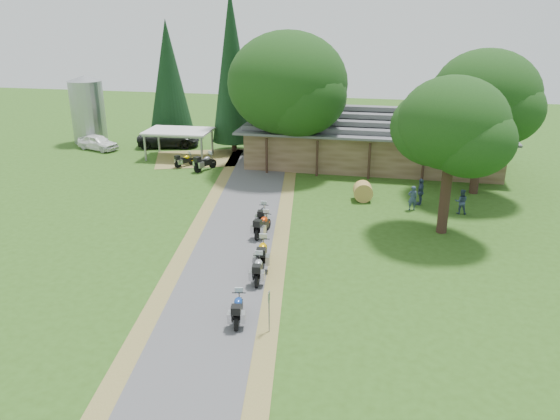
% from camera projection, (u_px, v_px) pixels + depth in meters
% --- Properties ---
extents(ground, '(120.00, 120.00, 0.00)m').
position_uv_depth(ground, '(216.00, 293.00, 25.10)').
color(ground, '#2C4E16').
rests_on(ground, ground).
extents(driveway, '(51.95, 51.95, 0.00)m').
position_uv_depth(driveway, '(230.00, 256.00, 28.87)').
color(driveway, '#424244').
rests_on(driveway, ground).
extents(lodge, '(21.40, 9.40, 4.90)m').
position_uv_depth(lodge, '(372.00, 135.00, 45.22)').
color(lodge, brown).
rests_on(lodge, ground).
extents(silo, '(3.47, 3.47, 6.39)m').
position_uv_depth(silo, '(88.00, 109.00, 52.48)').
color(silo, gray).
rests_on(silo, ground).
extents(carport, '(5.71, 3.91, 2.42)m').
position_uv_depth(carport, '(179.00, 144.00, 47.63)').
color(carport, silver).
rests_on(carport, ground).
extents(car_white_sedan, '(3.78, 5.68, 1.75)m').
position_uv_depth(car_white_sedan, '(98.00, 140.00, 50.32)').
color(car_white_sedan, white).
rests_on(car_white_sedan, ground).
extents(car_dark_suv, '(4.14, 6.72, 2.39)m').
position_uv_depth(car_dark_suv, '(168.00, 134.00, 51.34)').
color(car_dark_suv, black).
rests_on(car_dark_suv, ground).
extents(motorcycle_row_a, '(0.91, 1.92, 1.26)m').
position_uv_depth(motorcycle_row_a, '(238.00, 307.00, 22.65)').
color(motorcycle_row_a, '#163B96').
rests_on(motorcycle_row_a, ground).
extents(motorcycle_row_b, '(0.86, 1.95, 1.29)m').
position_uv_depth(motorcycle_row_b, '(258.00, 268.00, 26.07)').
color(motorcycle_row_b, '#9C9EA3').
rests_on(motorcycle_row_b, ground).
extents(motorcycle_row_c, '(1.01, 2.21, 1.46)m').
position_uv_depth(motorcycle_row_c, '(262.00, 252.00, 27.57)').
color(motorcycle_row_c, '#E9A701').
rests_on(motorcycle_row_c, ground).
extents(motorcycle_row_d, '(0.92, 2.08, 1.38)m').
position_uv_depth(motorcycle_row_d, '(263.00, 224.00, 31.27)').
color(motorcycle_row_d, red).
rests_on(motorcycle_row_d, ground).
extents(motorcycle_row_e, '(0.76, 1.90, 1.27)m').
position_uv_depth(motorcycle_row_e, '(263.00, 214.00, 32.93)').
color(motorcycle_row_e, black).
rests_on(motorcycle_row_e, ground).
extents(motorcycle_carport_a, '(1.50, 1.71, 1.18)m').
position_uv_depth(motorcycle_carport_a, '(185.00, 160.00, 45.04)').
color(motorcycle_carport_a, '#DFBE00').
rests_on(motorcycle_carport_a, ground).
extents(motorcycle_carport_b, '(1.58, 2.19, 1.45)m').
position_uv_depth(motorcycle_carport_b, '(205.00, 162.00, 43.93)').
color(motorcycle_carport_b, slate).
rests_on(motorcycle_carport_b, ground).
extents(person_a, '(0.63, 0.52, 1.92)m').
position_uv_depth(person_a, '(413.00, 196.00, 35.15)').
color(person_a, '#32415D').
rests_on(person_a, ground).
extents(person_b, '(0.55, 0.40, 1.90)m').
position_uv_depth(person_b, '(461.00, 200.00, 34.50)').
color(person_b, '#32415D').
rests_on(person_b, ground).
extents(person_c, '(0.58, 0.70, 2.12)m').
position_uv_depth(person_c, '(421.00, 189.00, 36.08)').
color(person_c, '#32415D').
rests_on(person_c, ground).
extents(hay_bale, '(1.43, 1.34, 1.28)m').
position_uv_depth(hay_bale, '(363.00, 191.00, 37.02)').
color(hay_bale, olive).
rests_on(hay_bale, ground).
extents(sign_post, '(0.33, 0.05, 1.83)m').
position_uv_depth(sign_post, '(269.00, 312.00, 21.77)').
color(sign_post, gray).
rests_on(sign_post, ground).
extents(oak_lodge_left, '(9.31, 9.31, 11.14)m').
position_uv_depth(oak_lodge_left, '(287.00, 100.00, 42.54)').
color(oak_lodge_left, '#13330F').
rests_on(oak_lodge_left, ground).
extents(oak_lodge_right, '(7.09, 7.09, 11.15)m').
position_uv_depth(oak_lodge_right, '(483.00, 115.00, 36.80)').
color(oak_lodge_right, '#13330F').
rests_on(oak_lodge_right, ground).
extents(oak_driveway, '(6.07, 6.07, 10.37)m').
position_uv_depth(oak_driveway, '(451.00, 145.00, 30.15)').
color(oak_driveway, '#13330F').
rests_on(oak_driveway, ground).
extents(cedar_near, '(3.84, 3.84, 14.12)m').
position_uv_depth(cedar_near, '(232.00, 73.00, 47.62)').
color(cedar_near, black).
rests_on(cedar_near, ground).
extents(cedar_far, '(4.18, 4.18, 11.51)m').
position_uv_depth(cedar_far, '(169.00, 82.00, 51.66)').
color(cedar_far, black).
rests_on(cedar_far, ground).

